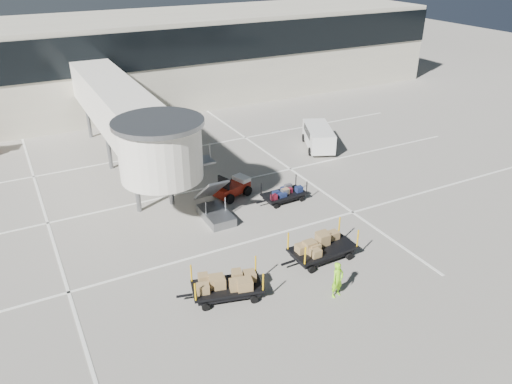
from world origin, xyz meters
TOP-DOWN VIEW (x-y plane):
  - ground at (0.00, 0.00)m, footprint 140.00×140.00m
  - lane_markings at (-0.67, 9.33)m, footprint 40.00×30.00m
  - terminal at (-0.35, 29.94)m, footprint 64.00×12.11m
  - jet_bridge at (-3.97, 12.26)m, footprint 5.70×20.40m
  - baggage_tug at (0.70, 7.22)m, footprint 2.52×2.04m
  - suitcase_cart at (3.18, 5.16)m, footprint 3.25×1.40m
  - box_cart_near at (1.71, -1.11)m, footprint 4.05×1.72m
  - box_cart_far at (-3.69, -1.58)m, footprint 3.86×2.23m
  - ground_worker at (0.60, -3.81)m, footprint 0.70×0.53m
  - minivan at (9.99, 11.56)m, footprint 3.33×4.67m

SIDE VIEW (x-z plane):
  - ground at x=0.00m, z-range 0.00..0.00m
  - lane_markings at x=-0.67m, z-range 0.00..0.02m
  - suitcase_cart at x=3.18m, z-range -0.17..1.10m
  - baggage_tug at x=0.70m, z-range -0.21..1.30m
  - box_cart_far at x=-3.69m, z-range -0.14..1.34m
  - box_cart_near at x=1.71m, z-range -0.18..1.40m
  - ground_worker at x=0.60m, z-range 0.00..1.74m
  - minivan at x=9.99m, z-range 0.16..1.81m
  - terminal at x=-0.35m, z-range -3.49..11.71m
  - jet_bridge at x=-3.97m, z-range 1.27..7.30m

